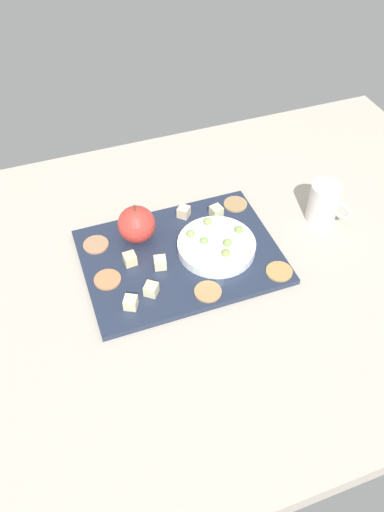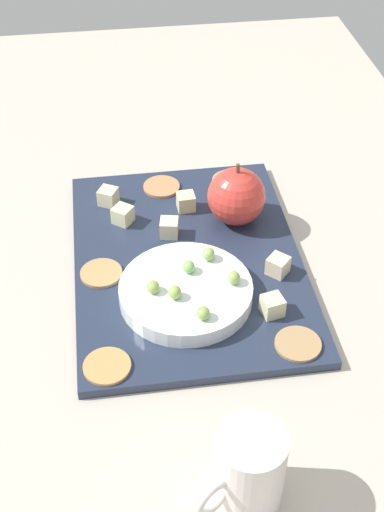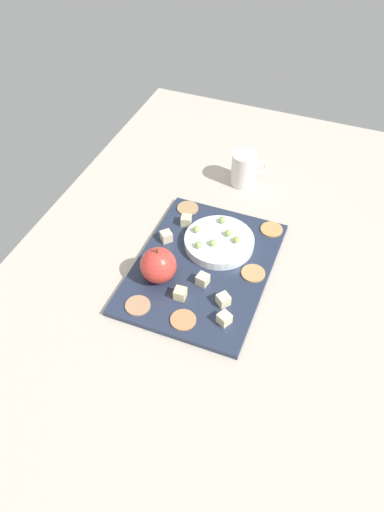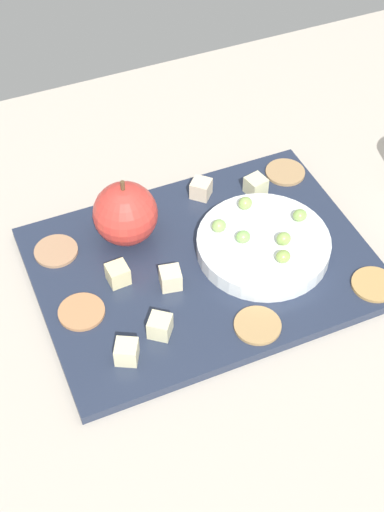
% 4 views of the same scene
% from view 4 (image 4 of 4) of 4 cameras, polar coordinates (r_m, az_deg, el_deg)
% --- Properties ---
extents(table, '(1.47, 0.93, 0.04)m').
position_cam_4_polar(table, '(0.87, 1.04, -3.78)').
color(table, '#BBB0A1').
rests_on(table, ground).
extents(platter, '(0.39, 0.29, 0.01)m').
position_cam_4_polar(platter, '(0.87, 0.87, -0.74)').
color(platter, '#242E44').
rests_on(platter, table).
extents(serving_dish, '(0.16, 0.16, 0.02)m').
position_cam_4_polar(serving_dish, '(0.88, 5.60, 0.85)').
color(serving_dish, white).
rests_on(serving_dish, platter).
extents(apple_whole, '(0.08, 0.08, 0.08)m').
position_cam_4_polar(apple_whole, '(0.87, -5.24, 3.32)').
color(apple_whole, red).
rests_on(apple_whole, platter).
extents(apple_stem, '(0.01, 0.01, 0.01)m').
position_cam_4_polar(apple_stem, '(0.84, -5.45, 5.52)').
color(apple_stem, brown).
rests_on(apple_stem, apple_whole).
extents(cheese_cube_0, '(0.03, 0.03, 0.02)m').
position_cam_4_polar(cheese_cube_0, '(0.84, -5.82, -1.41)').
color(cheese_cube_0, beige).
rests_on(cheese_cube_0, platter).
extents(cheese_cube_1, '(0.03, 0.03, 0.02)m').
position_cam_4_polar(cheese_cube_1, '(0.94, 0.71, 5.30)').
color(cheese_cube_1, beige).
rests_on(cheese_cube_1, platter).
extents(cheese_cube_2, '(0.03, 0.03, 0.02)m').
position_cam_4_polar(cheese_cube_2, '(0.95, 5.01, 5.51)').
color(cheese_cube_2, beige).
rests_on(cheese_cube_2, platter).
extents(cheese_cube_3, '(0.03, 0.03, 0.02)m').
position_cam_4_polar(cheese_cube_3, '(0.79, -2.52, -5.51)').
color(cheese_cube_3, beige).
rests_on(cheese_cube_3, platter).
extents(cheese_cube_4, '(0.03, 0.03, 0.02)m').
position_cam_4_polar(cheese_cube_4, '(0.78, -5.14, -7.48)').
color(cheese_cube_4, beige).
rests_on(cheese_cube_4, platter).
extents(cheese_cube_5, '(0.03, 0.03, 0.02)m').
position_cam_4_polar(cheese_cube_5, '(0.84, -1.69, -1.75)').
color(cheese_cube_5, beige).
rests_on(cheese_cube_5, platter).
extents(cracker_0, '(0.05, 0.05, 0.00)m').
position_cam_4_polar(cracker_0, '(0.83, -8.64, -4.34)').
color(cracker_0, tan).
rests_on(cracker_0, platter).
extents(cracker_1, '(0.05, 0.05, 0.00)m').
position_cam_4_polar(cracker_1, '(0.99, 7.30, 6.52)').
color(cracker_1, tan).
rests_on(cracker_1, platter).
extents(cracker_2, '(0.05, 0.05, 0.00)m').
position_cam_4_polar(cracker_2, '(0.81, 5.15, -5.43)').
color(cracker_2, tan).
rests_on(cracker_2, platter).
extents(cracker_3, '(0.05, 0.05, 0.00)m').
position_cam_4_polar(cracker_3, '(0.89, -10.59, 0.39)').
color(cracker_3, tan).
rests_on(cracker_3, platter).
extents(cracker_4, '(0.05, 0.05, 0.00)m').
position_cam_4_polar(cracker_4, '(0.87, 14.06, -2.17)').
color(cracker_4, tan).
rests_on(cracker_4, platter).
extents(grape_0, '(0.02, 0.02, 0.01)m').
position_cam_4_polar(grape_0, '(0.84, 7.14, -0.03)').
color(grape_0, '#8EAF51').
rests_on(grape_0, serving_dish).
extents(grape_1, '(0.02, 0.02, 0.01)m').
position_cam_4_polar(grape_1, '(0.86, 4.02, 1.51)').
color(grape_1, '#88C360').
rests_on(grape_1, serving_dish).
extents(grape_2, '(0.02, 0.02, 0.02)m').
position_cam_4_polar(grape_2, '(0.87, 2.12, 2.38)').
color(grape_2, '#91BD61').
rests_on(grape_2, serving_dish).
extents(grape_3, '(0.02, 0.02, 0.02)m').
position_cam_4_polar(grape_3, '(0.90, 4.19, 4.15)').
color(grape_3, '#92B35A').
rests_on(grape_3, serving_dish).
extents(grape_4, '(0.02, 0.02, 0.02)m').
position_cam_4_polar(grape_4, '(0.86, 7.18, 1.35)').
color(grape_4, '#90B657').
rests_on(grape_4, serving_dish).
extents(grape_5, '(0.02, 0.02, 0.01)m').
position_cam_4_polar(grape_5, '(0.89, 8.43, 3.17)').
color(grape_5, '#89B156').
rests_on(grape_5, serving_dish).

